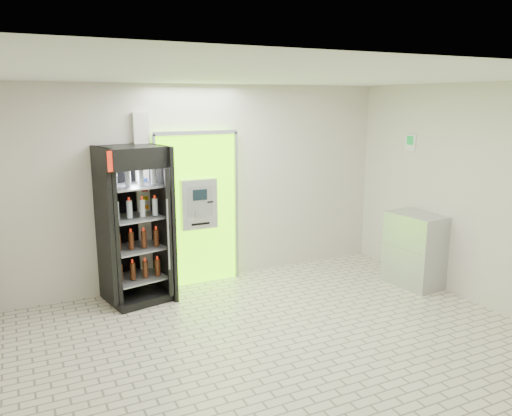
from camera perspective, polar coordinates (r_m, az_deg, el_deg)
ground at (r=5.96m, az=3.41°, el=-15.44°), size 6.00×6.00×0.00m
room_shell at (r=5.36m, az=3.66°, el=2.29°), size 6.00×6.00×6.00m
atm_assembly at (r=7.57m, az=-6.78°, el=-0.00°), size 1.30×0.24×2.33m
pillar at (r=7.37m, az=-12.63°, el=0.47°), size 0.22×0.11×2.60m
beverage_cooler at (r=7.08m, az=-13.67°, el=-2.21°), size 0.95×0.90×2.17m
steel_cabinet at (r=7.93m, az=17.70°, el=-4.56°), size 0.64×0.88×1.11m
exit_sign at (r=8.22m, az=17.23°, el=7.20°), size 0.02×0.22×0.26m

